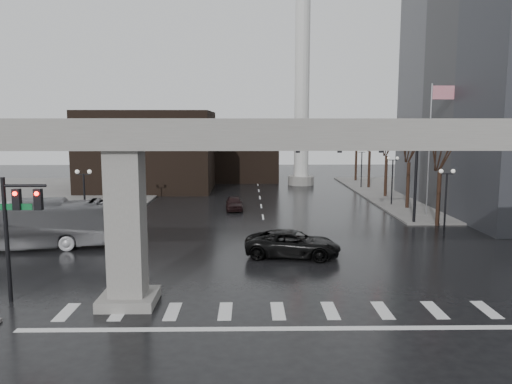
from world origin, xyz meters
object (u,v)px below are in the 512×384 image
at_px(signal_mast_arm, 372,155).
at_px(pickup_truck, 293,244).
at_px(city_bus, 21,224).
at_px(far_car, 234,203).

distance_m(signal_mast_arm, pickup_truck, 13.82).
height_order(signal_mast_arm, city_bus, signal_mast_arm).
bearing_deg(city_bus, far_car, -51.07).
height_order(signal_mast_arm, pickup_truck, signal_mast_arm).
height_order(signal_mast_arm, far_car, signal_mast_arm).
height_order(city_bus, far_car, city_bus).
distance_m(city_bus, far_car, 20.58).
relative_size(signal_mast_arm, pickup_truck, 2.00).
bearing_deg(pickup_truck, far_car, 22.86).
bearing_deg(pickup_truck, signal_mast_arm, -26.28).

